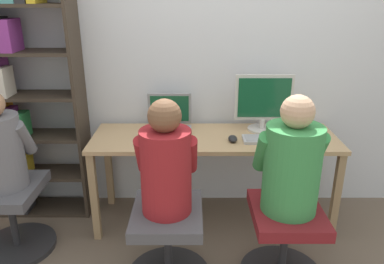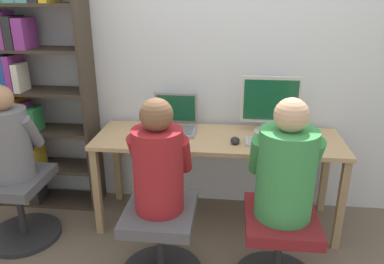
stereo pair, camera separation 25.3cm
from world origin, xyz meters
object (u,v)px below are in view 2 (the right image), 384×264
at_px(desktop_monitor, 270,106).
at_px(person_at_laptop, 158,163).
at_px(laptop, 174,123).
at_px(bookshelf, 23,88).
at_px(keyboard, 274,143).
at_px(person_near_shelf, 8,139).
at_px(office_chair_side, 19,204).
at_px(person_at_monitor, 286,167).
at_px(office_chair_left, 278,246).
at_px(office_chair_right, 161,239).

distance_m(desktop_monitor, person_at_laptop, 1.05).
height_order(laptop, bookshelf, bookshelf).
relative_size(keyboard, person_near_shelf, 0.59).
bearing_deg(person_near_shelf, bookshelf, 104.52).
bearing_deg(desktop_monitor, office_chair_side, -164.25).
xyz_separation_m(bookshelf, office_chair_side, (0.13, -0.49, -0.72)).
relative_size(person_at_monitor, office_chair_side, 1.34).
distance_m(desktop_monitor, person_near_shelf, 1.84).
bearing_deg(office_chair_left, laptop, 134.17).
height_order(laptop, office_chair_right, laptop).
xyz_separation_m(keyboard, bookshelf, (-1.91, 0.22, 0.28)).
relative_size(keyboard, office_chair_left, 0.74).
height_order(office_chair_left, person_at_monitor, person_at_monitor).
relative_size(person_at_monitor, person_at_laptop, 1.03).
xyz_separation_m(keyboard, person_near_shelf, (-1.78, -0.27, 0.06)).
distance_m(office_chair_right, person_near_shelf, 1.23).
distance_m(bookshelf, person_near_shelf, 0.55).
distance_m(person_at_monitor, bookshelf, 2.08).
xyz_separation_m(laptop, person_at_laptop, (0.03, -0.77, 0.03)).
distance_m(keyboard, office_chair_left, 0.71).
xyz_separation_m(person_at_monitor, bookshelf, (-1.92, 0.77, 0.20)).
height_order(desktop_monitor, keyboard, desktop_monitor).
xyz_separation_m(office_chair_left, bookshelf, (-1.92, 0.77, 0.72)).
xyz_separation_m(office_chair_left, person_near_shelf, (-1.80, 0.28, 0.50)).
relative_size(office_chair_left, person_near_shelf, 0.80).
bearing_deg(desktop_monitor, laptop, -178.66).
height_order(person_at_laptop, bookshelf, bookshelf).
relative_size(office_chair_right, office_chair_side, 1.00).
xyz_separation_m(desktop_monitor, office_chair_side, (-1.77, -0.50, -0.64)).
bearing_deg(laptop, office_chair_left, -45.83).
distance_m(office_chair_left, person_at_monitor, 0.52).
bearing_deg(office_chair_right, desktop_monitor, 49.10).
bearing_deg(person_at_laptop, person_near_shelf, 165.04).
height_order(keyboard, office_chair_left, keyboard).
xyz_separation_m(laptop, office_chair_side, (-1.06, -0.48, -0.49)).
xyz_separation_m(person_at_monitor, person_at_laptop, (-0.71, -0.01, -0.00)).
bearing_deg(person_near_shelf, office_chair_left, -8.98).
bearing_deg(laptop, person_at_laptop, -88.08).
relative_size(desktop_monitor, person_at_laptop, 0.64).
bearing_deg(desktop_monitor, person_at_laptop, -131.08).
bearing_deg(person_near_shelf, office_chair_side, -90.00).
bearing_deg(person_at_monitor, office_chair_right, -178.72).
xyz_separation_m(desktop_monitor, keyboard, (0.02, -0.23, -0.20)).
distance_m(keyboard, office_chair_side, 1.86).
xyz_separation_m(office_chair_left, person_at_laptop, (-0.71, -0.01, 0.52)).
xyz_separation_m(person_at_monitor, person_near_shelf, (-1.80, 0.28, -0.02)).
bearing_deg(office_chair_side, office_chair_right, -14.96).
bearing_deg(bookshelf, keyboard, -6.59).
bearing_deg(bookshelf, person_near_shelf, -75.48).
relative_size(bookshelf, person_near_shelf, 3.00).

